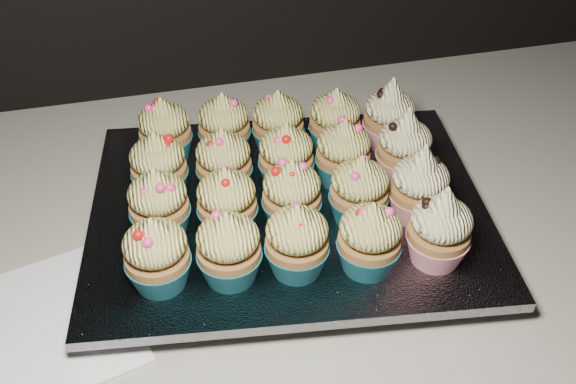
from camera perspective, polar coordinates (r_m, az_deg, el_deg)
The scene contains 24 objects.
worktop at distance 0.83m, azimuth 12.37°, elevation -0.39°, with size 2.44×0.64×0.04m, color beige.
napkin at distance 0.68m, azimuth -21.41°, elevation -11.27°, with size 0.18×0.18×0.00m, color white.
baking_tray at distance 0.73m, azimuth 0.00°, elevation -2.34°, with size 0.40×0.31×0.02m, color black.
foil_lining at distance 0.72m, azimuth 0.00°, elevation -1.34°, with size 0.44×0.34×0.01m, color silver.
cupcake_0 at distance 0.62m, azimuth -11.58°, elevation -5.48°, with size 0.06×0.06×0.08m.
cupcake_1 at distance 0.61m, azimuth -5.28°, elevation -5.03°, with size 0.06×0.06×0.08m.
cupcake_2 at distance 0.62m, azimuth 0.80°, elevation -4.40°, with size 0.06×0.06×0.08m.
cupcake_3 at distance 0.62m, azimuth 7.26°, elevation -4.15°, with size 0.06×0.06×0.08m.
cupcake_4 at distance 0.64m, azimuth 13.34°, elevation -3.26°, with size 0.06×0.06×0.10m.
cupcake_5 at distance 0.67m, azimuth -11.40°, elevation -1.11°, with size 0.06×0.06×0.08m.
cupcake_6 at distance 0.66m, azimuth -5.45°, elevation -0.95°, with size 0.06×0.06×0.08m.
cupcake_7 at distance 0.67m, azimuth 0.34°, elevation -0.30°, with size 0.06×0.06×0.08m.
cupcake_8 at distance 0.68m, azimuth 6.33°, elevation 0.07°, with size 0.06×0.06×0.08m.
cupcake_9 at distance 0.69m, azimuth 11.59°, elevation 0.49°, with size 0.06×0.06×0.10m.
cupcake_10 at distance 0.72m, azimuth -11.41°, elevation 2.22°, with size 0.06×0.06×0.08m.
cupcake_11 at distance 0.71m, azimuth -5.73°, elevation 2.60°, with size 0.06×0.06×0.08m.
cupcake_12 at distance 0.72m, azimuth -0.17°, elevation 3.11°, with size 0.06×0.06×0.08m.
cupcake_13 at distance 0.73m, azimuth 4.92°, elevation 3.41°, with size 0.06×0.06×0.08m.
cupcake_14 at distance 0.74m, azimuth 10.28°, elevation 3.91°, with size 0.06×0.06×0.10m.
cupcake_15 at distance 0.78m, azimuth -10.88°, elevation 5.33°, with size 0.06×0.06×0.08m.
cupcake_16 at distance 0.77m, azimuth -5.70°, elevation 5.85°, with size 0.06×0.06×0.08m.
cupcake_17 at distance 0.77m, azimuth -0.89°, elevation 6.10°, with size 0.06×0.06×0.08m.
cupcake_18 at distance 0.78m, azimuth 4.19°, elevation 6.28°, with size 0.06×0.06×0.08m.
cupcake_19 at distance 0.79m, azimuth 8.98°, elevation 6.64°, with size 0.06×0.06×0.10m.
Camera 1 is at (-0.32, 1.14, 1.40)m, focal length 40.00 mm.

